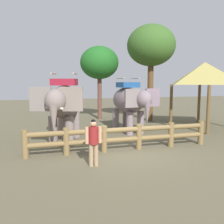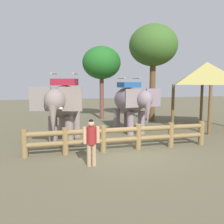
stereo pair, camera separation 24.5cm
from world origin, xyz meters
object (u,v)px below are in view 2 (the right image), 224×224
Objects in this scene: elephant_near_left at (64,104)px; tourist_woman_in_black at (91,139)px; tree_far_left at (102,63)px; log_fence at (121,136)px; elephant_center at (131,102)px; tree_back_center at (153,46)px; thatched_shelter at (207,74)px.

elephant_near_left reaches higher than tourist_woman_in_black.
tourist_woman_in_black is 10.70m from tree_far_left.
tree_far_left is (1.04, 8.41, 3.48)m from log_fence.
tourist_woman_in_black is (-3.01, -4.80, -0.78)m from elephant_center.
log_fence is at bearing -115.00° from elephant_center.
tree_back_center is (5.68, 8.00, 4.23)m from tourist_woman_in_black.
tourist_woman_in_black reaches higher than log_fence.
log_fence is 1.72× the size of thatched_shelter.
tree_far_left is 0.80× the size of tree_back_center.
tree_back_center reaches higher than elephant_near_left.
elephant_near_left is 2.42× the size of tourist_woman_in_black.
tree_back_center is (2.67, 3.20, 3.45)m from elephant_center.
tourist_woman_in_black is at bearing -122.08° from elephant_center.
elephant_near_left is (-2.11, 1.99, 1.18)m from log_fence.
tree_far_left reaches higher than elephant_center.
elephant_center is 0.67× the size of tree_far_left.
elephant_near_left reaches higher than log_fence.
log_fence is at bearing -151.68° from thatched_shelter.
elephant_near_left is 1.07× the size of elephant_center.
elephant_center is 0.54× the size of tree_back_center.
elephant_center is at bearing -179.30° from thatched_shelter.
tree_back_center is (6.32, 4.51, 3.35)m from elephant_near_left.
elephant_center is at bearing 57.92° from tourist_woman_in_black.
tourist_woman_in_black is at bearing -147.75° from thatched_shelter.
thatched_shelter is at bearing 32.25° from tourist_woman_in_black.
elephant_near_left is 8.46m from tree_back_center.
tourist_woman_in_black is at bearing -125.38° from tree_back_center.
tree_far_left is at bearing 95.56° from elephant_center.
tree_far_left is at bearing 75.79° from tourist_woman_in_black.
log_fence is 3.80m from elephant_center.
elephant_near_left is 0.85× the size of thatched_shelter.
tourist_woman_in_black is (-1.47, -1.50, 0.30)m from log_fence.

